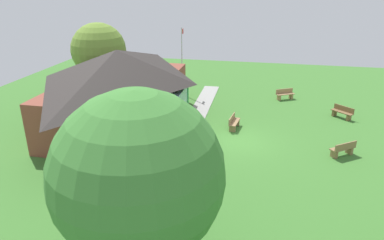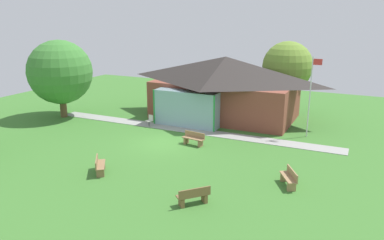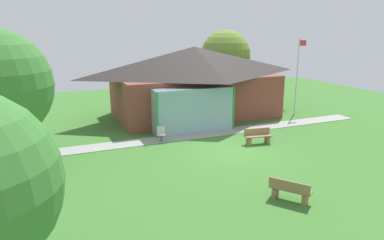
{
  "view_description": "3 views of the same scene",
  "coord_description": "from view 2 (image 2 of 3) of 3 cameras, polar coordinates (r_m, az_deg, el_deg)",
  "views": [
    {
      "loc": [
        -18.99,
        -1.13,
        8.94
      ],
      "look_at": [
        -0.18,
        2.8,
        1.21
      ],
      "focal_mm": 32.61,
      "sensor_mm": 36.0,
      "label": 1
    },
    {
      "loc": [
        11.7,
        -20.38,
        8.14
      ],
      "look_at": [
        0.77,
        2.59,
        1.0
      ],
      "focal_mm": 35.29,
      "sensor_mm": 36.0,
      "label": 2
    },
    {
      "loc": [
        -8.55,
        -15.29,
        6.13
      ],
      "look_at": [
        -0.99,
        2.95,
        1.04
      ],
      "focal_mm": 33.2,
      "sensor_mm": 36.0,
      "label": 3
    }
  ],
  "objects": [
    {
      "name": "bench_rear_near_path",
      "position": [
        24.32,
        0.25,
        -2.88
      ],
      "size": [
        1.55,
        0.64,
        0.84
      ],
      "rotation": [
        0.0,
        0.0,
        3.0
      ],
      "color": "olive",
      "rests_on": "ground_plane"
    },
    {
      "name": "flagpole",
      "position": [
        26.5,
        17.49,
        3.85
      ],
      "size": [
        0.64,
        0.08,
        5.51
      ],
      "color": "silver",
      "rests_on": "ground_plane"
    },
    {
      "name": "bench_front_center",
      "position": [
        20.73,
        -13.79,
        -6.73
      ],
      "size": [
        1.24,
        1.47,
        0.84
      ],
      "rotation": [
        0.0,
        0.0,
        5.34
      ],
      "color": "olive",
      "rests_on": "ground_plane"
    },
    {
      "name": "patio_chair_west",
      "position": [
        28.51,
        -6.42,
        -0.14
      ],
      "size": [
        0.54,
        0.54,
        0.86
      ],
      "rotation": [
        0.0,
        0.0,
        2.89
      ],
      "color": "beige",
      "rests_on": "ground_plane"
    },
    {
      "name": "footpath",
      "position": [
        27.55,
        -0.9,
        -1.48
      ],
      "size": [
        22.1,
        1.5,
        0.03
      ],
      "primitive_type": "cube",
      "rotation": [
        0.0,
        0.0,
        0.01
      ],
      "color": "#999993",
      "rests_on": "ground_plane"
    },
    {
      "name": "tree_west_hedge",
      "position": [
        32.13,
        -19.31,
        6.83
      ],
      "size": [
        5.1,
        5.1,
        6.25
      ],
      "color": "brown",
      "rests_on": "ground_plane"
    },
    {
      "name": "bench_lawn_far_right",
      "position": [
        19.28,
        14.47,
        -8.52
      ],
      "size": [
        1.12,
        1.52,
        0.84
      ],
      "rotation": [
        0.0,
        0.0,
        2.08
      ],
      "color": "#9E7A51",
      "rests_on": "ground_plane"
    },
    {
      "name": "ground_plane",
      "position": [
        24.87,
        -4.18,
        -3.47
      ],
      "size": [
        44.0,
        44.0,
        0.0
      ],
      "primitive_type": "plane",
      "color": "#3D752D"
    },
    {
      "name": "pavilion",
      "position": [
        30.55,
        4.81,
        5.08
      ],
      "size": [
        11.94,
        8.04,
        4.93
      ],
      "color": "brown",
      "rests_on": "ground_plane"
    },
    {
      "name": "bench_front_right",
      "position": [
        16.96,
        0.23,
        -11.47
      ],
      "size": [
        1.34,
        1.4,
        0.84
      ],
      "rotation": [
        0.0,
        0.0,
        0.83
      ],
      "color": "brown",
      "rests_on": "ground_plane"
    },
    {
      "name": "tree_behind_pavilion_right",
      "position": [
        32.45,
        14.22,
        7.84
      ],
      "size": [
        4.11,
        4.11,
        6.06
      ],
      "color": "brown",
      "rests_on": "ground_plane"
    }
  ]
}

